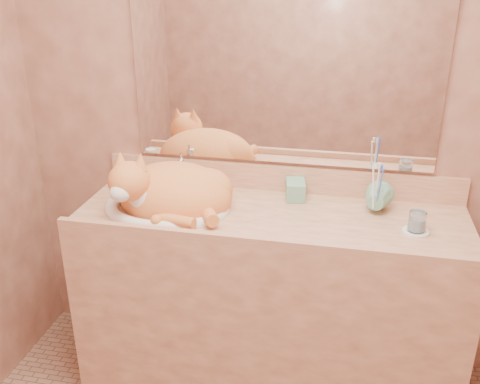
% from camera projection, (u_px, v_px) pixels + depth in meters
% --- Properties ---
extents(wall_back, '(2.40, 0.02, 2.50)m').
position_uv_depth(wall_back, '(282.00, 103.00, 2.28)').
color(wall_back, brown).
rests_on(wall_back, ground).
extents(vanity_counter, '(1.60, 0.55, 0.85)m').
position_uv_depth(vanity_counter, '(268.00, 302.00, 2.35)').
color(vanity_counter, '#A16448').
rests_on(vanity_counter, floor).
extents(mirror, '(1.30, 0.02, 0.80)m').
position_uv_depth(mirror, '(283.00, 71.00, 2.21)').
color(mirror, white).
rests_on(mirror, wall_back).
extents(sink_basin, '(0.61, 0.54, 0.16)m').
position_uv_depth(sink_basin, '(166.00, 190.00, 2.22)').
color(sink_basin, white).
rests_on(sink_basin, vanity_counter).
extents(faucet, '(0.05, 0.12, 0.16)m').
position_uv_depth(faucet, '(181.00, 173.00, 2.40)').
color(faucet, silver).
rests_on(faucet, vanity_counter).
extents(cat, '(0.50, 0.41, 0.27)m').
position_uv_depth(cat, '(169.00, 189.00, 2.21)').
color(cat, orange).
rests_on(cat, sink_basin).
extents(soap_dispenser, '(0.09, 0.10, 0.18)m').
position_uv_depth(soap_dispenser, '(297.00, 184.00, 2.25)').
color(soap_dispenser, '#6DAE8E').
rests_on(soap_dispenser, vanity_counter).
extents(toothbrush_cup, '(0.14, 0.14, 0.11)m').
position_uv_depth(toothbrush_cup, '(375.00, 204.00, 2.15)').
color(toothbrush_cup, '#6DAE8E').
rests_on(toothbrush_cup, vanity_counter).
extents(toothbrushes, '(0.04, 0.04, 0.23)m').
position_uv_depth(toothbrushes, '(377.00, 185.00, 2.12)').
color(toothbrushes, white).
rests_on(toothbrushes, toothbrush_cup).
extents(saucer, '(0.10, 0.10, 0.01)m').
position_uv_depth(saucer, '(416.00, 232.00, 2.04)').
color(saucer, white).
rests_on(saucer, vanity_counter).
extents(water_glass, '(0.07, 0.07, 0.08)m').
position_uv_depth(water_glass, '(417.00, 221.00, 2.02)').
color(water_glass, white).
rests_on(water_glass, saucer).
extents(lotion_bottle, '(0.05, 0.05, 0.12)m').
position_uv_depth(lotion_bottle, '(134.00, 177.00, 2.41)').
color(lotion_bottle, white).
rests_on(lotion_bottle, vanity_counter).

